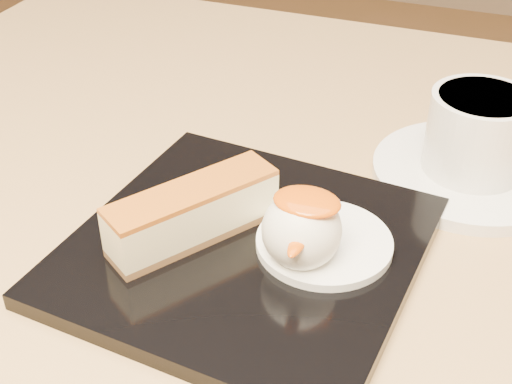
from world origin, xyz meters
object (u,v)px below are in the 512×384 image
at_px(dessert_plate, 245,250).
at_px(coffee_cup, 480,132).
at_px(table, 221,356).
at_px(cheesecake, 193,213).
at_px(saucer, 469,173).
at_px(ice_cream_scoop, 302,230).

height_order(dessert_plate, coffee_cup, coffee_cup).
xyz_separation_m(table, coffee_cup, (0.17, 0.11, 0.20)).
bearing_deg(cheesecake, saucer, -13.20).
distance_m(cheesecake, ice_cream_scoop, 0.08).
bearing_deg(coffee_cup, ice_cream_scoop, -114.50).
bearing_deg(dessert_plate, saucer, 49.65).
xyz_separation_m(dessert_plate, cheesecake, (-0.04, -0.01, 0.03)).
bearing_deg(table, ice_cream_scoop, -29.47).
bearing_deg(saucer, ice_cream_scoop, -119.50).
height_order(dessert_plate, saucer, dessert_plate).
distance_m(table, ice_cream_scoop, 0.21).
bearing_deg(dessert_plate, cheesecake, -171.87).
distance_m(ice_cream_scoop, coffee_cup, 0.18).
bearing_deg(dessert_plate, ice_cream_scoop, -7.13).
bearing_deg(cheesecake, table, 39.72).
bearing_deg(table, dessert_plate, -45.06).
bearing_deg(coffee_cup, cheesecake, -131.11).
xyz_separation_m(dessert_plate, ice_cream_scoop, (0.04, -0.01, 0.03)).
xyz_separation_m(saucer, coffee_cup, (0.00, -0.00, 0.04)).
height_order(dessert_plate, cheesecake, cheesecake).
bearing_deg(coffee_cup, dessert_plate, -125.24).
relative_size(ice_cream_scoop, coffee_cup, 0.50).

